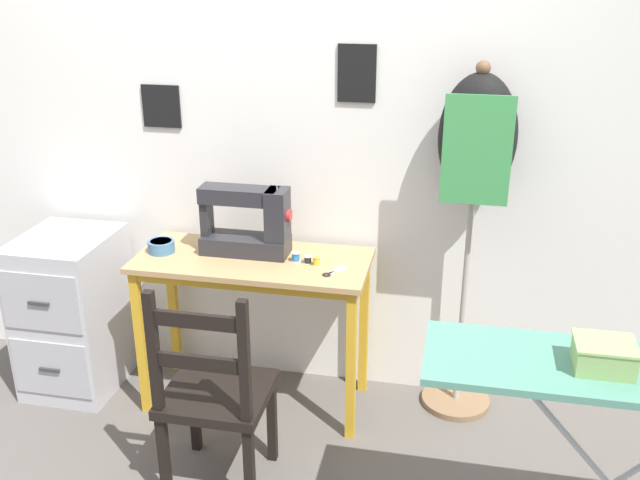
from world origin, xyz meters
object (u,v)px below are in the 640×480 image
at_px(thread_spool_far_edge, 317,261).
at_px(ironing_board, 630,381).
at_px(storage_box, 604,355).
at_px(scissors, 331,273).
at_px(wooden_chair, 215,395).
at_px(fabric_bowl, 161,246).
at_px(sewing_machine, 250,223).
at_px(filing_cabinet, 73,312).
at_px(dress_form, 475,161).
at_px(thread_spool_near_machine, 296,257).
at_px(thread_spool_mid_table, 308,260).

distance_m(thread_spool_far_edge, ironing_board, 1.37).
bearing_deg(storage_box, scissors, 142.59).
bearing_deg(wooden_chair, fabric_bowl, 126.98).
xyz_separation_m(sewing_machine, wooden_chair, (0.04, -0.65, -0.46)).
distance_m(ironing_board, storage_box, 0.13).
distance_m(scissors, wooden_chair, 0.70).
relative_size(sewing_machine, filing_cabinet, 0.53).
bearing_deg(dress_form, scissors, -155.95).
distance_m(scissors, thread_spool_near_machine, 0.20).
height_order(fabric_bowl, storage_box, storage_box).
xyz_separation_m(sewing_machine, storage_box, (1.35, -0.87, 0.01)).
height_order(fabric_bowl, thread_spool_mid_table, fabric_bowl).
height_order(scissors, storage_box, storage_box).
bearing_deg(dress_form, thread_spool_near_machine, -168.03).
height_order(scissors, filing_cabinet, filing_cabinet).
height_order(dress_form, ironing_board, dress_form).
xyz_separation_m(fabric_bowl, thread_spool_far_edge, (0.72, -0.01, -0.01)).
distance_m(thread_spool_near_machine, filing_cabinet, 1.17).
xyz_separation_m(thread_spool_near_machine, thread_spool_far_edge, (0.10, -0.03, 0.00)).
bearing_deg(thread_spool_near_machine, sewing_machine, 167.80).
bearing_deg(sewing_machine, wooden_chair, -86.83).
height_order(fabric_bowl, wooden_chair, wooden_chair).
xyz_separation_m(fabric_bowl, scissors, (0.80, -0.07, -0.03)).
bearing_deg(thread_spool_near_machine, wooden_chair, -106.83).
bearing_deg(sewing_machine, thread_spool_near_machine, -12.20).
xyz_separation_m(wooden_chair, filing_cabinet, (-0.92, 0.57, -0.03)).
relative_size(thread_spool_near_machine, thread_spool_far_edge, 0.95).
distance_m(thread_spool_far_edge, filing_cabinet, 1.26).
distance_m(scissors, storage_box, 1.21).
relative_size(scissors, dress_form, 0.08).
distance_m(filing_cabinet, storage_box, 2.43).
xyz_separation_m(thread_spool_far_edge, filing_cabinet, (-1.20, 0.00, -0.38)).
bearing_deg(fabric_bowl, thread_spool_mid_table, 0.71).
bearing_deg(sewing_machine, dress_form, 6.52).
relative_size(fabric_bowl, ironing_board, 0.10).
bearing_deg(fabric_bowl, sewing_machine, 9.32).
xyz_separation_m(fabric_bowl, filing_cabinet, (-0.48, -0.01, -0.38)).
distance_m(wooden_chair, ironing_board, 1.47).
bearing_deg(thread_spool_near_machine, filing_cabinet, -178.60).
distance_m(thread_spool_near_machine, storage_box, 1.41).
distance_m(thread_spool_near_machine, ironing_board, 1.47).
bearing_deg(fabric_bowl, wooden_chair, -53.02).
bearing_deg(thread_spool_far_edge, wooden_chair, -116.14).
height_order(thread_spool_near_machine, thread_spool_mid_table, thread_spool_near_machine).
relative_size(sewing_machine, ironing_board, 0.33).
xyz_separation_m(thread_spool_near_machine, storage_box, (1.13, -0.83, 0.13)).
xyz_separation_m(scissors, dress_form, (0.56, 0.25, 0.45)).
bearing_deg(storage_box, sewing_machine, 147.14).
bearing_deg(thread_spool_far_edge, sewing_machine, 166.42).
relative_size(thread_spool_mid_table, thread_spool_far_edge, 0.85).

